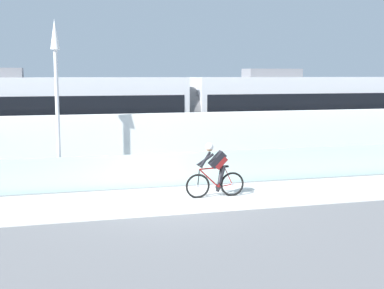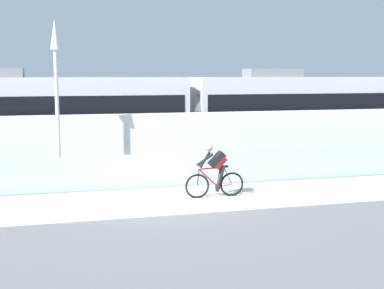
% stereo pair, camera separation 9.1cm
% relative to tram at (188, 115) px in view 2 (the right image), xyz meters
% --- Properties ---
extents(ground_plane, '(200.00, 200.00, 0.00)m').
position_rel_tram_xyz_m(ground_plane, '(-2.28, -6.85, -1.89)').
color(ground_plane, slate).
extents(bike_path_deck, '(32.00, 3.20, 0.01)m').
position_rel_tram_xyz_m(bike_path_deck, '(-2.28, -6.85, -1.89)').
color(bike_path_deck, beige).
rests_on(bike_path_deck, ground).
extents(glass_parapet, '(32.00, 0.05, 1.07)m').
position_rel_tram_xyz_m(glass_parapet, '(-2.28, -5.00, -1.36)').
color(glass_parapet, silver).
rests_on(glass_parapet, ground).
extents(concrete_barrier_wall, '(32.00, 0.36, 2.21)m').
position_rel_tram_xyz_m(concrete_barrier_wall, '(-2.28, -3.20, -0.79)').
color(concrete_barrier_wall, white).
rests_on(concrete_barrier_wall, ground).
extents(tram_rail_near, '(32.00, 0.08, 0.01)m').
position_rel_tram_xyz_m(tram_rail_near, '(-2.28, -0.72, -1.89)').
color(tram_rail_near, '#595654').
rests_on(tram_rail_near, ground).
extents(tram_rail_far, '(32.00, 0.08, 0.01)m').
position_rel_tram_xyz_m(tram_rail_far, '(-2.28, 0.72, -1.89)').
color(tram_rail_far, '#595654').
rests_on(tram_rail_far, ground).
extents(tram, '(22.56, 2.54, 3.81)m').
position_rel_tram_xyz_m(tram, '(0.00, 0.00, 0.00)').
color(tram, silver).
rests_on(tram, ground).
extents(cyclist_on_bike, '(1.77, 0.58, 1.61)m').
position_rel_tram_xyz_m(cyclist_on_bike, '(-0.93, -6.85, -1.11)').
color(cyclist_on_bike, black).
rests_on(cyclist_on_bike, ground).
extents(lamp_post_antenna, '(0.28, 0.28, 5.20)m').
position_rel_tram_xyz_m(lamp_post_antenna, '(-5.30, -4.70, 1.40)').
color(lamp_post_antenna, gray).
rests_on(lamp_post_antenna, ground).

